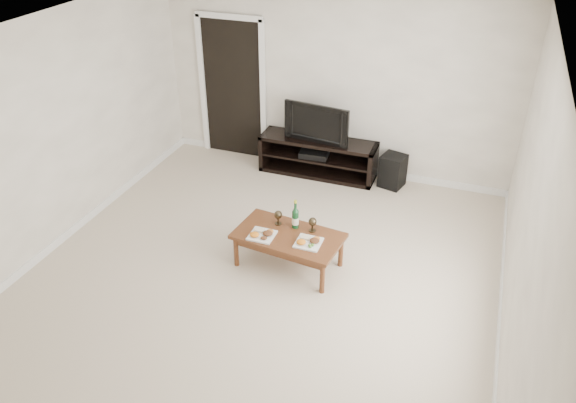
# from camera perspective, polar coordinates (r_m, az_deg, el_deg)

# --- Properties ---
(floor) EXTENTS (5.50, 5.50, 0.00)m
(floor) POSITION_cam_1_polar(r_m,az_deg,el_deg) (6.24, -2.77, -7.63)
(floor) COLOR beige
(floor) RESTS_ON ground
(back_wall) EXTENTS (5.00, 0.04, 2.60)m
(back_wall) POSITION_cam_1_polar(r_m,az_deg,el_deg) (7.93, 4.82, 11.88)
(back_wall) COLOR white
(back_wall) RESTS_ON ground
(ceiling) EXTENTS (5.00, 5.50, 0.04)m
(ceiling) POSITION_cam_1_polar(r_m,az_deg,el_deg) (5.03, -3.55, 16.30)
(ceiling) COLOR white
(ceiling) RESTS_ON back_wall
(doorway) EXTENTS (0.90, 0.02, 2.05)m
(doorway) POSITION_cam_1_polar(r_m,az_deg,el_deg) (8.50, -5.62, 11.22)
(doorway) COLOR black
(doorway) RESTS_ON ground
(media_console) EXTENTS (1.67, 0.45, 0.55)m
(media_console) POSITION_cam_1_polar(r_m,az_deg,el_deg) (8.12, 3.05, 4.56)
(media_console) COLOR black
(media_console) RESTS_ON ground
(television) EXTENTS (0.96, 0.24, 0.55)m
(television) POSITION_cam_1_polar(r_m,az_deg,el_deg) (7.89, 3.16, 8.13)
(television) COLOR black
(television) RESTS_ON media_console
(av_receiver) EXTENTS (0.42, 0.33, 0.08)m
(av_receiver) POSITION_cam_1_polar(r_m,az_deg,el_deg) (8.10, 2.69, 4.90)
(av_receiver) COLOR black
(av_receiver) RESTS_ON media_console
(subwoofer) EXTENTS (0.38, 0.38, 0.46)m
(subwoofer) POSITION_cam_1_polar(r_m,az_deg,el_deg) (7.95, 10.58, 3.08)
(subwoofer) COLOR black
(subwoofer) RESTS_ON ground
(coffee_table) EXTENTS (1.23, 0.76, 0.42)m
(coffee_table) POSITION_cam_1_polar(r_m,az_deg,el_deg) (6.27, 0.05, -4.96)
(coffee_table) COLOR brown
(coffee_table) RESTS_ON ground
(plate_left) EXTENTS (0.27, 0.27, 0.07)m
(plate_left) POSITION_cam_1_polar(r_m,az_deg,el_deg) (6.11, -2.66, -3.26)
(plate_left) COLOR white
(plate_left) RESTS_ON coffee_table
(plate_right) EXTENTS (0.27, 0.27, 0.07)m
(plate_right) POSITION_cam_1_polar(r_m,az_deg,el_deg) (6.00, 2.10, -4.02)
(plate_right) COLOR white
(plate_right) RESTS_ON coffee_table
(wine_bottle) EXTENTS (0.07, 0.07, 0.35)m
(wine_bottle) POSITION_cam_1_polar(r_m,az_deg,el_deg) (6.17, 0.76, -1.28)
(wine_bottle) COLOR #103D1C
(wine_bottle) RESTS_ON coffee_table
(goblet_left) EXTENTS (0.09, 0.09, 0.17)m
(goblet_left) POSITION_cam_1_polar(r_m,az_deg,el_deg) (6.28, -1.00, -1.63)
(goblet_left) COLOR #382E1E
(goblet_left) RESTS_ON coffee_table
(goblet_right) EXTENTS (0.09, 0.09, 0.17)m
(goblet_right) POSITION_cam_1_polar(r_m,az_deg,el_deg) (6.17, 2.50, -2.35)
(goblet_right) COLOR #382E1E
(goblet_right) RESTS_ON coffee_table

